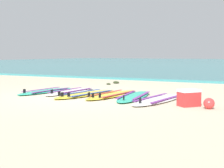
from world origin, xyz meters
TOP-DOWN VIEW (x-y plane):
  - ground_plane at (0.00, 0.00)m, footprint 80.00×80.00m
  - surfboard_0 at (-1.39, 0.27)m, footprint 0.77×2.27m
  - surfboard_1 at (-0.66, 0.50)m, footprint 0.67×2.24m
  - surfboard_2 at (0.06, 0.21)m, footprint 1.00×2.53m
  - surfboard_3 at (0.79, 0.39)m, footprint 0.83×2.47m
  - surfboard_4 at (1.44, 0.34)m, footprint 0.91×2.45m
  - surfboard_5 at (2.22, 0.11)m, footprint 0.95×2.57m
  - cooler_box at (3.05, -0.39)m, footprint 0.54×0.55m
  - beach_ball at (3.52, -0.55)m, footprint 0.23×0.23m
  - seaweed_clump_near_shoreline at (-0.79, 3.22)m, footprint 0.17×0.14m
  - seaweed_clump_mid_sand at (-0.75, 3.80)m, footprint 0.25×0.20m

SIDE VIEW (x-z plane):
  - ground_plane at x=0.00m, z-range 0.00..0.00m
  - seaweed_clump_near_shoreline at x=-0.79m, z-range 0.00..0.06m
  - surfboard_5 at x=2.22m, z-range -0.05..0.13m
  - surfboard_4 at x=1.44m, z-range -0.05..0.13m
  - surfboard_0 at x=-1.39m, z-range -0.05..0.13m
  - surfboard_1 at x=-0.66m, z-range -0.05..0.13m
  - surfboard_2 at x=0.06m, z-range -0.05..0.13m
  - surfboard_3 at x=0.79m, z-range -0.05..0.13m
  - seaweed_clump_mid_sand at x=-0.75m, z-range 0.00..0.09m
  - beach_ball at x=3.52m, z-range 0.00..0.23m
  - cooler_box at x=3.05m, z-range 0.00..0.38m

